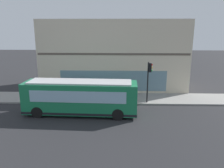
# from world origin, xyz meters

# --- Properties ---
(ground) EXTENTS (120.00, 120.00, 0.00)m
(ground) POSITION_xyz_m (0.00, 0.00, 0.00)
(ground) COLOR #262628
(sidewalk_curb) EXTENTS (3.78, 40.00, 0.15)m
(sidewalk_curb) POSITION_xyz_m (4.49, 0.00, 0.07)
(sidewalk_curb) COLOR gray
(sidewalk_curb) RESTS_ON ground
(building_corner) EXTENTS (7.28, 17.69, 8.57)m
(building_corner) POSITION_xyz_m (9.99, 0.00, 4.28)
(building_corner) COLOR beige
(building_corner) RESTS_ON ground
(city_bus_nearside) EXTENTS (2.96, 10.14, 3.07)m
(city_bus_nearside) POSITION_xyz_m (0.06, 2.78, 1.55)
(city_bus_nearside) COLOR #197247
(city_bus_nearside) RESTS_ON ground
(traffic_light_near_corner) EXTENTS (0.32, 0.49, 4.17)m
(traffic_light_near_corner) POSITION_xyz_m (3.06, -3.68, 3.05)
(traffic_light_near_corner) COLOR black
(traffic_light_near_corner) RESTS_ON sidewalk_curb
(fire_hydrant) EXTENTS (0.35, 0.35, 0.74)m
(fire_hydrant) POSITION_xyz_m (3.21, -1.77, 0.51)
(fire_hydrant) COLOR gold
(fire_hydrant) RESTS_ON sidewalk_curb
(pedestrian_near_hydrant) EXTENTS (0.32, 0.32, 1.82)m
(pedestrian_near_hydrant) POSITION_xyz_m (4.64, 6.76, 1.21)
(pedestrian_near_hydrant) COLOR #B23338
(pedestrian_near_hydrant) RESTS_ON sidewalk_curb
(pedestrian_by_light_pole) EXTENTS (0.32, 0.32, 1.56)m
(pedestrian_by_light_pole) POSITION_xyz_m (3.92, 4.34, 1.04)
(pedestrian_by_light_pole) COLOR #8C3F8C
(pedestrian_by_light_pole) RESTS_ON sidewalk_curb
(pedestrian_walking_along_curb) EXTENTS (0.32, 0.32, 1.67)m
(pedestrian_walking_along_curb) POSITION_xyz_m (3.95, 8.44, 1.11)
(pedestrian_walking_along_curb) COLOR #B23338
(pedestrian_walking_along_curb) RESTS_ON sidewalk_curb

